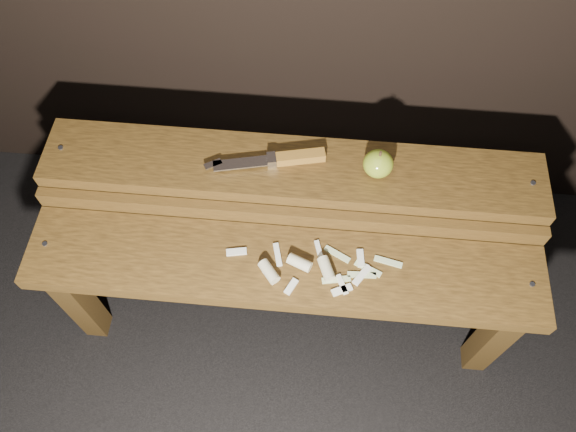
# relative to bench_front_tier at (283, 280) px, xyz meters

# --- Properties ---
(ground) EXTENTS (60.00, 60.00, 0.00)m
(ground) POSITION_rel_bench_front_tier_xyz_m (0.00, 0.06, -0.35)
(ground) COLOR black
(bench_front_tier) EXTENTS (1.20, 0.20, 0.42)m
(bench_front_tier) POSITION_rel_bench_front_tier_xyz_m (0.00, 0.00, 0.00)
(bench_front_tier) COLOR #37240D
(bench_front_tier) RESTS_ON ground
(bench_rear_tier) EXTENTS (1.20, 0.21, 0.50)m
(bench_rear_tier) POSITION_rel_bench_front_tier_xyz_m (0.00, 0.23, 0.06)
(bench_rear_tier) COLOR #37240D
(bench_rear_tier) RESTS_ON ground
(apple) EXTENTS (0.07, 0.07, 0.08)m
(apple) POSITION_rel_bench_front_tier_xyz_m (0.20, 0.23, 0.18)
(apple) COLOR olive
(apple) RESTS_ON bench_rear_tier
(knife) EXTENTS (0.28, 0.09, 0.03)m
(knife) POSITION_rel_bench_front_tier_xyz_m (-0.02, 0.24, 0.16)
(knife) COLOR #905E1F
(knife) RESTS_ON bench_rear_tier
(apple_scraps) EXTENTS (0.41, 0.14, 0.03)m
(apple_scraps) POSITION_rel_bench_front_tier_xyz_m (0.06, 0.00, 0.08)
(apple_scraps) COLOR beige
(apple_scraps) RESTS_ON bench_front_tier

